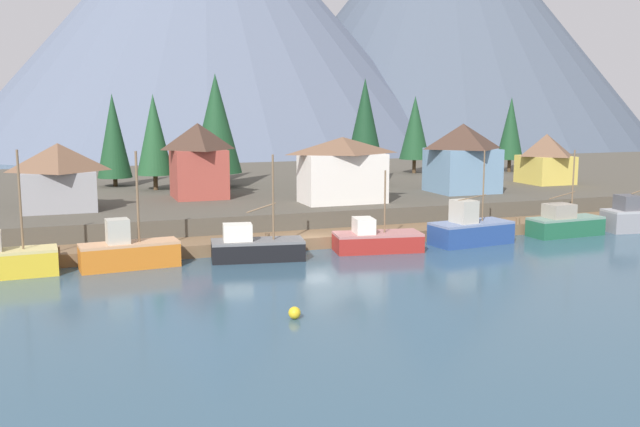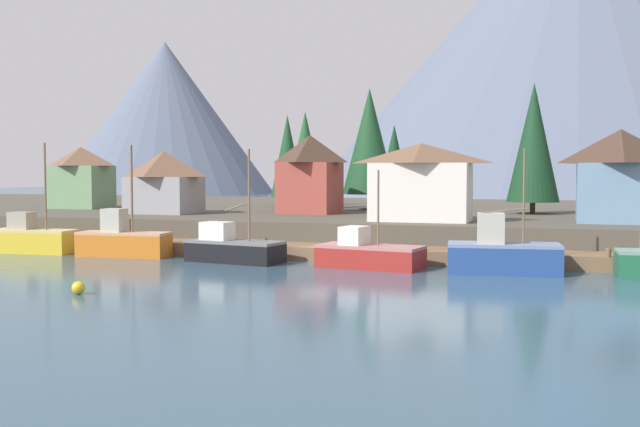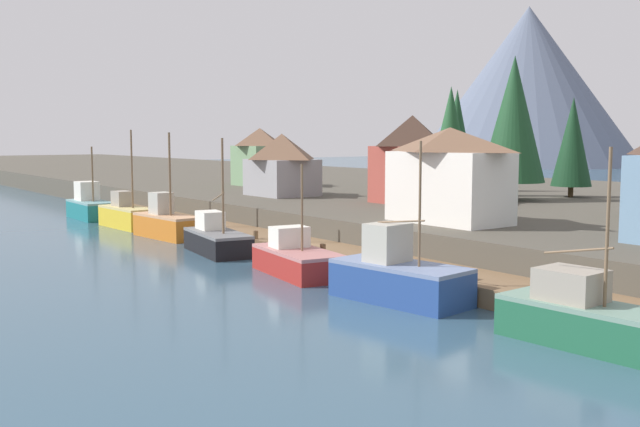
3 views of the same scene
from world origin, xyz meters
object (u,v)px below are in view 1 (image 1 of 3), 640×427
conifer_back_right (113,136)px  conifer_near_right (213,138)px  conifer_near_left (511,128)px  conifer_mid_right (415,128)px  house_grey (59,176)px  channel_buoy (295,313)px  conifer_centre (365,127)px  fishing_boat_black (255,247)px  house_red (198,160)px  conifer_mid_left (154,135)px  fishing_boat_orange (128,252)px  conifer_back_left (216,123)px  fishing_boat_yellow (2,261)px  house_blue (462,157)px  house_white (342,169)px  house_yellow (546,158)px  fishing_boat_red (376,240)px  fishing_boat_green (564,224)px  fishing_boat_grey (639,218)px  fishing_boat_blue (470,230)px

conifer_back_right → conifer_near_right: bearing=12.9°
conifer_near_left → conifer_mid_right: bearing=168.2°
house_grey → channel_buoy: size_ratio=9.28×
house_grey → conifer_near_left: bearing=16.9°
conifer_mid_right → conifer_centre: conifer_centre is taller
house_grey → fishing_boat_black: bearing=-46.7°
house_red → conifer_mid_left: 9.30m
conifer_near_left → conifer_centre: bearing=-162.6°
fishing_boat_orange → conifer_back_left: bearing=61.5°
fishing_boat_black → fishing_boat_orange: bearing=-173.7°
conifer_mid_left → channel_buoy: size_ratio=15.18×
conifer_mid_left → conifer_mid_right: (36.40, 8.02, 0.14)m
fishing_boat_yellow → house_blue: bearing=14.9°
house_white → conifer_mid_left: 23.28m
fishing_boat_black → channel_buoy: bearing=-87.4°
fishing_boat_orange → conifer_back_right: bearing=83.0°
conifer_near_right → conifer_back_right: size_ratio=0.89×
house_white → house_yellow: 30.41m
fishing_boat_orange → conifer_back_right: conifer_back_right is taller
house_red → conifer_back_left: bearing=67.6°
fishing_boat_red → fishing_boat_green: 19.18m
conifer_mid_left → conifer_centre: conifer_centre is taller
fishing_boat_yellow → conifer_mid_left: size_ratio=0.83×
house_yellow → conifer_back_right: size_ratio=0.56×
conifer_mid_left → conifer_near_left: bearing=5.9°
house_yellow → conifer_near_left: (4.75, 14.32, 3.10)m
conifer_mid_left → fishing_boat_red: bearing=-63.0°
conifer_centre → house_white: bearing=-120.9°
fishing_boat_black → conifer_near_left: size_ratio=0.77×
house_red → conifer_back_left: 10.25m
fishing_boat_red → conifer_back_right: (-18.37, 33.36, 7.43)m
conifer_back_left → house_yellow: bearing=-14.3°
fishing_boat_orange → conifer_centre: 39.28m
conifer_back_left → fishing_boat_yellow: bearing=-126.7°
conifer_mid_left → conifer_back_left: bearing=4.7°
fishing_boat_orange → house_red: (8.72, 19.22, 5.19)m
house_red → conifer_centre: 21.65m
fishing_boat_grey → conifer_mid_left: conifer_mid_left is taller
channel_buoy → fishing_boat_red: bearing=52.4°
fishing_boat_red → fishing_boat_orange: bearing=-172.7°
conifer_mid_right → conifer_near_right: bearing=-179.9°
fishing_boat_blue → fishing_boat_green: bearing=-4.4°
house_red → conifer_near_left: conifer_near_left is taller
fishing_boat_orange → fishing_boat_red: fishing_boat_orange is taller
fishing_boat_orange → fishing_boat_blue: bearing=-5.9°
conifer_back_right → fishing_boat_yellow: bearing=-106.7°
fishing_boat_yellow → fishing_boat_grey: (55.78, -0.39, 0.11)m
fishing_boat_grey → conifer_near_left: conifer_near_left is taller
fishing_boat_grey → house_grey: 54.16m
conifer_near_right → conifer_back_left: (-1.08, -7.39, 2.04)m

